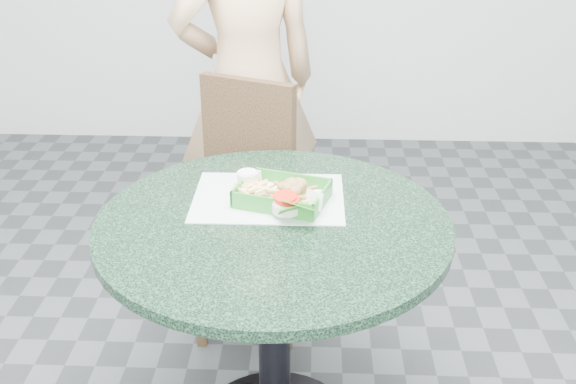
{
  "coord_description": "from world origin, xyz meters",
  "views": [
    {
      "loc": [
        0.1,
        -1.58,
        1.64
      ],
      "look_at": [
        0.04,
        0.1,
        0.8
      ],
      "focal_mm": 42.0,
      "sensor_mm": 36.0,
      "label": 1
    }
  ],
  "objects_px": {
    "cafe_table": "(274,279)",
    "diner_person": "(248,62)",
    "dining_chair": "(247,190)",
    "sauce_ramekin": "(243,188)",
    "food_basket": "(282,203)",
    "crab_sandwich": "(294,195)"
  },
  "relations": [
    {
      "from": "crab_sandwich",
      "to": "sauce_ramekin",
      "type": "height_order",
      "value": "crab_sandwich"
    },
    {
      "from": "cafe_table",
      "to": "dining_chair",
      "type": "relative_size",
      "value": 1.03
    },
    {
      "from": "food_basket",
      "to": "sauce_ramekin",
      "type": "height_order",
      "value": "sauce_ramekin"
    },
    {
      "from": "dining_chair",
      "to": "food_basket",
      "type": "distance_m",
      "value": 0.62
    },
    {
      "from": "sauce_ramekin",
      "to": "dining_chair",
      "type": "bearing_deg",
      "value": 94.76
    },
    {
      "from": "cafe_table",
      "to": "diner_person",
      "type": "distance_m",
      "value": 1.07
    },
    {
      "from": "diner_person",
      "to": "sauce_ramekin",
      "type": "relative_size",
      "value": 29.78
    },
    {
      "from": "diner_person",
      "to": "sauce_ramekin",
      "type": "distance_m",
      "value": 0.89
    },
    {
      "from": "cafe_table",
      "to": "sauce_ramekin",
      "type": "relative_size",
      "value": 15.51
    },
    {
      "from": "sauce_ramekin",
      "to": "diner_person",
      "type": "bearing_deg",
      "value": 94.3
    },
    {
      "from": "diner_person",
      "to": "food_basket",
      "type": "relative_size",
      "value": 7.59
    },
    {
      "from": "diner_person",
      "to": "crab_sandwich",
      "type": "relative_size",
      "value": 15.72
    },
    {
      "from": "cafe_table",
      "to": "crab_sandwich",
      "type": "xyz_separation_m",
      "value": [
        0.05,
        0.09,
        0.22
      ]
    },
    {
      "from": "cafe_table",
      "to": "dining_chair",
      "type": "bearing_deg",
      "value": 101.84
    },
    {
      "from": "food_basket",
      "to": "cafe_table",
      "type": "bearing_deg",
      "value": -101.07
    },
    {
      "from": "sauce_ramekin",
      "to": "food_basket",
      "type": "bearing_deg",
      "value": -10.94
    },
    {
      "from": "dining_chair",
      "to": "diner_person",
      "type": "relative_size",
      "value": 0.51
    },
    {
      "from": "food_basket",
      "to": "crab_sandwich",
      "type": "height_order",
      "value": "crab_sandwich"
    },
    {
      "from": "dining_chair",
      "to": "sauce_ramekin",
      "type": "height_order",
      "value": "dining_chair"
    },
    {
      "from": "food_basket",
      "to": "sauce_ramekin",
      "type": "relative_size",
      "value": 3.92
    },
    {
      "from": "cafe_table",
      "to": "dining_chair",
      "type": "distance_m",
      "value": 0.67
    },
    {
      "from": "dining_chair",
      "to": "food_basket",
      "type": "bearing_deg",
      "value": -51.31
    }
  ]
}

